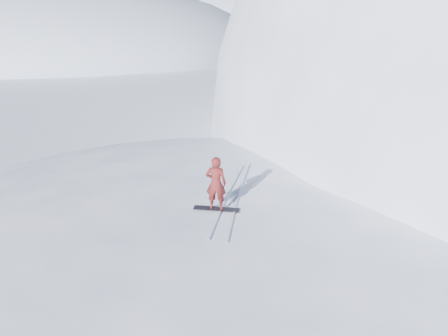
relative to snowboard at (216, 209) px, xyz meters
name	(u,v)px	position (x,y,z in m)	size (l,w,h in m)	color
near_ridge	(302,291)	(3.09, -0.47, -2.41)	(36.00, 28.00, 4.80)	white
far_ridge_c	(195,30)	(-37.91, 106.53, -2.41)	(140.00, 90.00, 36.00)	white
wind_bumps	(251,301)	(1.54, -1.35, -2.41)	(16.00, 14.40, 1.00)	white
snowboard	(216,209)	(0.00, 0.00, 0.00)	(1.55, 0.29, 0.03)	black
snowboarder	(216,183)	(0.00, 0.00, 0.95)	(0.68, 0.45, 1.88)	maroon
board_tracks	(233,195)	(0.28, 1.14, 0.01)	(1.06, 5.99, 0.04)	silver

